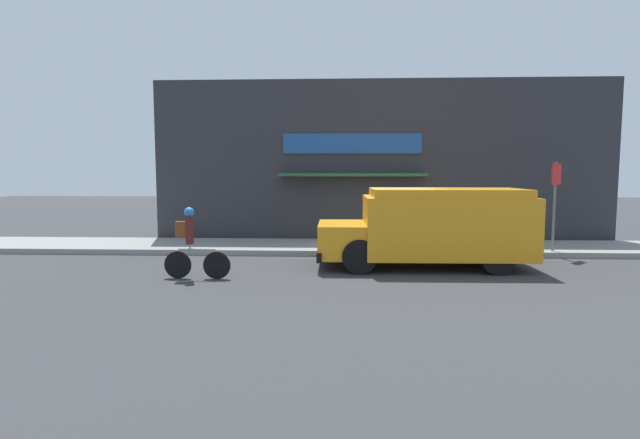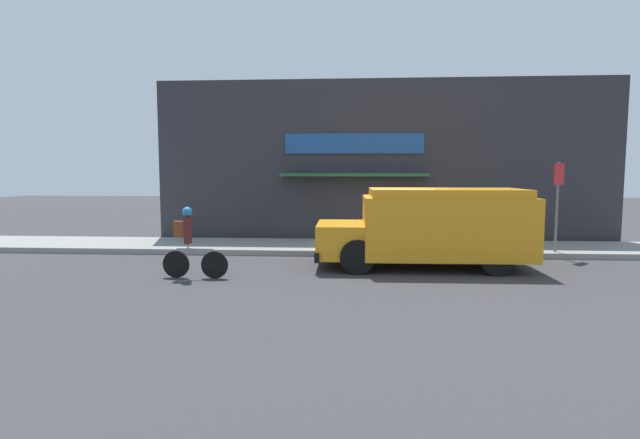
# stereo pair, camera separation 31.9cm
# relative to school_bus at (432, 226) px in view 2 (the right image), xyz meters

# --- Properties ---
(ground_plane) EXTENTS (70.00, 70.00, 0.00)m
(ground_plane) POSITION_rel_school_bus_xyz_m (-0.96, 1.44, -1.06)
(ground_plane) COLOR #38383A
(sidewalk) EXTENTS (28.00, 2.65, 0.17)m
(sidewalk) POSITION_rel_school_bus_xyz_m (-0.96, 2.77, -0.98)
(sidewalk) COLOR gray
(sidewalk) RESTS_ON ground_plane
(storefront) EXTENTS (15.67, 0.90, 5.56)m
(storefront) POSITION_rel_school_bus_xyz_m (-1.00, 4.37, 1.72)
(storefront) COLOR #2D2D33
(storefront) RESTS_ON ground_plane
(school_bus) EXTENTS (5.36, 2.63, 2.02)m
(school_bus) POSITION_rel_school_bus_xyz_m (0.00, 0.00, 0.00)
(school_bus) COLOR orange
(school_bus) RESTS_ON ground_plane
(cyclist) EXTENTS (1.55, 0.22, 1.65)m
(cyclist) POSITION_rel_school_bus_xyz_m (-5.75, -1.67, -0.24)
(cyclist) COLOR black
(cyclist) RESTS_ON ground_plane
(stop_sign_post) EXTENTS (0.45, 0.45, 2.56)m
(stop_sign_post) POSITION_rel_school_bus_xyz_m (3.77, 1.77, 0.82)
(stop_sign_post) COLOR slate
(stop_sign_post) RESTS_ON sidewalk
(trash_bin) EXTENTS (0.46, 0.46, 0.77)m
(trash_bin) POSITION_rel_school_bus_xyz_m (-0.64, 3.04, -0.51)
(trash_bin) COLOR #38383D
(trash_bin) RESTS_ON sidewalk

